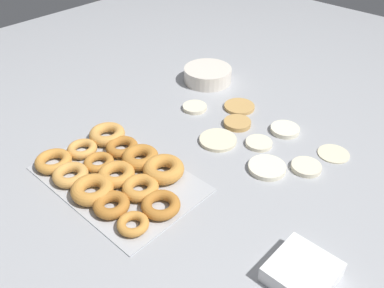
{
  "coord_description": "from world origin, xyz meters",
  "views": [
    {
      "loc": [
        0.58,
        -0.8,
        0.75
      ],
      "look_at": [
        -0.08,
        -0.1,
        0.04
      ],
      "focal_mm": 38.0,
      "sensor_mm": 36.0,
      "label": 1
    }
  ],
  "objects_px": {
    "pancake_0": "(239,107)",
    "batter_bowl": "(208,75)",
    "pancake_2": "(334,153)",
    "pancake_5": "(259,143)",
    "pancake_7": "(268,167)",
    "pancake_8": "(237,123)",
    "pancake_1": "(285,130)",
    "pancake_6": "(306,167)",
    "pancake_4": "(195,107)",
    "pancake_3": "(218,140)",
    "donut_tray": "(116,172)",
    "container_stack": "(302,272)"
  },
  "relations": [
    {
      "from": "pancake_1",
      "to": "pancake_8",
      "type": "xyz_separation_m",
      "value": [
        -0.14,
        -0.08,
        0.0
      ]
    },
    {
      "from": "pancake_1",
      "to": "pancake_6",
      "type": "relative_size",
      "value": 1.09
    },
    {
      "from": "pancake_2",
      "to": "donut_tray",
      "type": "bearing_deg",
      "value": -128.04
    },
    {
      "from": "pancake_6",
      "to": "pancake_7",
      "type": "xyz_separation_m",
      "value": [
        -0.08,
        -0.07,
        0.0
      ]
    },
    {
      "from": "pancake_0",
      "to": "pancake_2",
      "type": "relative_size",
      "value": 1.14
    },
    {
      "from": "pancake_0",
      "to": "pancake_2",
      "type": "bearing_deg",
      "value": -3.1
    },
    {
      "from": "pancake_3",
      "to": "pancake_1",
      "type": "bearing_deg",
      "value": 56.97
    },
    {
      "from": "pancake_2",
      "to": "pancake_5",
      "type": "distance_m",
      "value": 0.22
    },
    {
      "from": "pancake_4",
      "to": "batter_bowl",
      "type": "distance_m",
      "value": 0.22
    },
    {
      "from": "pancake_7",
      "to": "container_stack",
      "type": "xyz_separation_m",
      "value": [
        0.26,
        -0.26,
        0.01
      ]
    },
    {
      "from": "pancake_6",
      "to": "batter_bowl",
      "type": "bearing_deg",
      "value": 159.23
    },
    {
      "from": "pancake_2",
      "to": "pancake_3",
      "type": "distance_m",
      "value": 0.35
    },
    {
      "from": "pancake_0",
      "to": "batter_bowl",
      "type": "xyz_separation_m",
      "value": [
        -0.22,
        0.08,
        0.02
      ]
    },
    {
      "from": "pancake_0",
      "to": "pancake_2",
      "type": "xyz_separation_m",
      "value": [
        0.37,
        -0.02,
        -0.0
      ]
    },
    {
      "from": "pancake_7",
      "to": "pancake_8",
      "type": "bearing_deg",
      "value": 149.47
    },
    {
      "from": "pancake_4",
      "to": "batter_bowl",
      "type": "xyz_separation_m",
      "value": [
        -0.1,
        0.19,
        0.02
      ]
    },
    {
      "from": "pancake_2",
      "to": "pancake_3",
      "type": "height_order",
      "value": "pancake_3"
    },
    {
      "from": "pancake_3",
      "to": "pancake_4",
      "type": "xyz_separation_m",
      "value": [
        -0.19,
        0.09,
        0.0
      ]
    },
    {
      "from": "pancake_2",
      "to": "pancake_6",
      "type": "distance_m",
      "value": 0.12
    },
    {
      "from": "pancake_8",
      "to": "donut_tray",
      "type": "bearing_deg",
      "value": -101.38
    },
    {
      "from": "pancake_1",
      "to": "pancake_3",
      "type": "xyz_separation_m",
      "value": [
        -0.12,
        -0.19,
        -0.0
      ]
    },
    {
      "from": "donut_tray",
      "to": "batter_bowl",
      "type": "height_order",
      "value": "batter_bowl"
    },
    {
      "from": "pancake_1",
      "to": "container_stack",
      "type": "bearing_deg",
      "value": -54.07
    },
    {
      "from": "pancake_1",
      "to": "pancake_6",
      "type": "xyz_separation_m",
      "value": [
        0.15,
        -0.12,
        -0.0
      ]
    },
    {
      "from": "pancake_0",
      "to": "pancake_4",
      "type": "distance_m",
      "value": 0.16
    },
    {
      "from": "pancake_5",
      "to": "pancake_8",
      "type": "bearing_deg",
      "value": 160.52
    },
    {
      "from": "pancake_2",
      "to": "batter_bowl",
      "type": "distance_m",
      "value": 0.6
    },
    {
      "from": "pancake_4",
      "to": "pancake_7",
      "type": "distance_m",
      "value": 0.39
    },
    {
      "from": "pancake_1",
      "to": "pancake_8",
      "type": "height_order",
      "value": "same"
    },
    {
      "from": "pancake_5",
      "to": "pancake_3",
      "type": "bearing_deg",
      "value": -144.48
    },
    {
      "from": "pancake_0",
      "to": "pancake_8",
      "type": "distance_m",
      "value": 0.11
    },
    {
      "from": "batter_bowl",
      "to": "donut_tray",
      "type": "bearing_deg",
      "value": -72.67
    },
    {
      "from": "pancake_5",
      "to": "pancake_6",
      "type": "bearing_deg",
      "value": -1.46
    },
    {
      "from": "pancake_3",
      "to": "pancake_6",
      "type": "distance_m",
      "value": 0.28
    },
    {
      "from": "pancake_3",
      "to": "pancake_5",
      "type": "relative_size",
      "value": 1.41
    },
    {
      "from": "pancake_3",
      "to": "pancake_7",
      "type": "distance_m",
      "value": 0.19
    },
    {
      "from": "pancake_4",
      "to": "pancake_7",
      "type": "xyz_separation_m",
      "value": [
        0.38,
        -0.1,
        0.0
      ]
    },
    {
      "from": "pancake_5",
      "to": "donut_tray",
      "type": "xyz_separation_m",
      "value": [
        -0.2,
        -0.4,
        0.01
      ]
    },
    {
      "from": "pancake_1",
      "to": "pancake_7",
      "type": "distance_m",
      "value": 0.21
    },
    {
      "from": "pancake_0",
      "to": "batter_bowl",
      "type": "bearing_deg",
      "value": 160.57
    },
    {
      "from": "pancake_8",
      "to": "pancake_1",
      "type": "bearing_deg",
      "value": 28.91
    },
    {
      "from": "pancake_8",
      "to": "donut_tray",
      "type": "height_order",
      "value": "donut_tray"
    },
    {
      "from": "pancake_7",
      "to": "container_stack",
      "type": "height_order",
      "value": "container_stack"
    },
    {
      "from": "pancake_2",
      "to": "pancake_7",
      "type": "relative_size",
      "value": 0.87
    },
    {
      "from": "pancake_0",
      "to": "pancake_3",
      "type": "distance_m",
      "value": 0.22
    },
    {
      "from": "pancake_8",
      "to": "donut_tray",
      "type": "distance_m",
      "value": 0.45
    },
    {
      "from": "pancake_0",
      "to": "pancake_1",
      "type": "relative_size",
      "value": 1.15
    },
    {
      "from": "pancake_5",
      "to": "pancake_2",
      "type": "bearing_deg",
      "value": 30.11
    },
    {
      "from": "pancake_3",
      "to": "pancake_5",
      "type": "xyz_separation_m",
      "value": [
        0.1,
        0.07,
        0.0
      ]
    },
    {
      "from": "pancake_3",
      "to": "pancake_6",
      "type": "bearing_deg",
      "value": 14.4
    }
  ]
}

